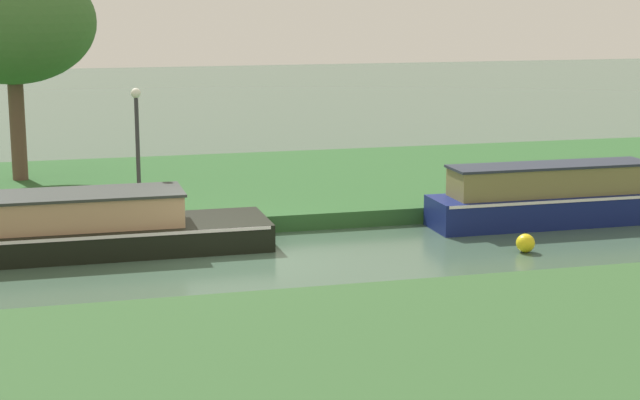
% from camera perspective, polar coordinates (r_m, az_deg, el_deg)
% --- Properties ---
extents(ground_plane, '(120.00, 120.00, 0.00)m').
position_cam_1_polar(ground_plane, '(22.28, -4.54, -3.13)').
color(ground_plane, '#3D5845').
extents(riverbank_far, '(72.00, 10.00, 0.40)m').
position_cam_1_polar(riverbank_far, '(28.99, -7.06, 0.60)').
color(riverbank_far, '#2A5829').
rests_on(riverbank_far, ground_plane).
extents(black_barge, '(10.16, 2.14, 2.04)m').
position_cam_1_polar(black_barge, '(22.98, -16.23, -1.52)').
color(black_barge, black).
rests_on(black_barge, ground_plane).
extents(navy_narrowboat, '(7.09, 1.49, 1.50)m').
position_cam_1_polar(navy_narrowboat, '(26.01, 13.39, 0.14)').
color(navy_narrowboat, navy).
rests_on(navy_narrowboat, ground_plane).
extents(willow_tree_left, '(4.58, 4.42, 6.10)m').
position_cam_1_polar(willow_tree_left, '(29.85, -16.67, 9.36)').
color(willow_tree_left, brown).
rests_on(willow_tree_left, riverbank_far).
extents(lamp_post, '(0.24, 0.24, 2.96)m').
position_cam_1_polar(lamp_post, '(25.06, -10.06, 3.60)').
color(lamp_post, '#333338').
rests_on(lamp_post, riverbank_far).
extents(mooring_post_near, '(0.15, 0.15, 0.67)m').
position_cam_1_polar(mooring_post_near, '(26.55, 10.18, 0.70)').
color(mooring_post_near, '#533320').
rests_on(mooring_post_near, riverbank_far).
extents(channel_buoy, '(0.41, 0.41, 0.41)m').
position_cam_1_polar(channel_buoy, '(22.96, 11.29, -2.35)').
color(channel_buoy, yellow).
rests_on(channel_buoy, ground_plane).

